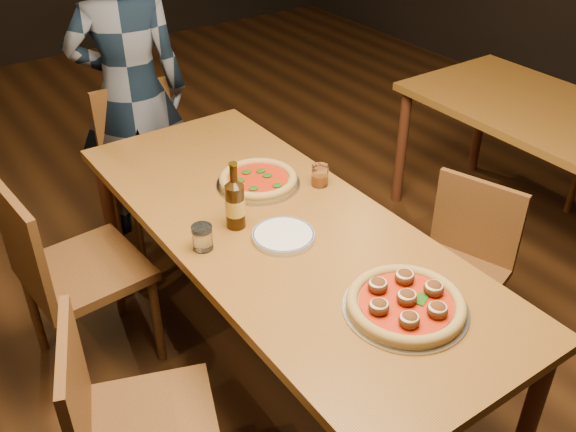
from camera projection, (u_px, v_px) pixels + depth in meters
ground at (281, 368)px, 2.78m from camera, size 9.00×9.00×0.00m
table_main at (280, 241)px, 2.41m from camera, size 0.80×2.00×0.75m
chair_main_nw at (150, 425)px, 2.00m from camera, size 0.53×0.53×0.88m
chair_main_sw at (85, 269)px, 2.59m from camera, size 0.48×0.48×0.96m
chair_main_e at (453, 275)px, 2.67m from camera, size 0.48×0.48×0.81m
chair_end at (153, 171)px, 3.32m from camera, size 0.43×0.43×0.89m
pizza_meatball at (406, 303)px, 1.97m from camera, size 0.39×0.39×0.07m
pizza_margherita at (258, 180)px, 2.60m from camera, size 0.34×0.34×0.04m
plate_stack at (283, 236)px, 2.29m from camera, size 0.22×0.22×0.02m
beer_bottle at (235, 205)px, 2.31m from camera, size 0.07×0.07×0.26m
water_glass at (202, 237)px, 2.23m from camera, size 0.07×0.07×0.09m
amber_glass at (320, 175)px, 2.59m from camera, size 0.07×0.07×0.09m
diner at (131, 94)px, 3.26m from camera, size 0.69×0.57×1.61m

